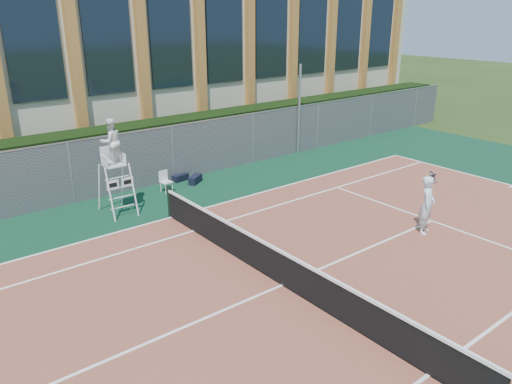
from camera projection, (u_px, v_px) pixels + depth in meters
ground at (282, 286)px, 12.30m from camera, size 120.00×120.00×0.00m
apron at (257, 270)px, 13.03m from camera, size 36.00×20.00×0.01m
tennis_court at (282, 285)px, 12.29m from camera, size 23.77×10.97×0.02m
tennis_net at (283, 267)px, 12.11m from camera, size 0.10×11.30×1.10m
fence at (125, 163)px, 18.39m from camera, size 40.00×0.06×2.20m
hedge at (112, 156)px, 19.27m from camera, size 40.00×1.40×2.20m
building at (38, 60)px, 24.07m from camera, size 45.00×10.60×8.22m
steel_pole at (299, 110)px, 23.03m from camera, size 0.12×0.12×4.14m
umpire_chair at (111, 144)px, 15.98m from camera, size 0.90×1.39×3.24m
plastic_chair at (165, 180)px, 18.52m from camera, size 0.42×0.42×0.81m
sports_bag_near at (195, 179)px, 19.56m from camera, size 0.75×0.62×0.30m
sports_bag_far at (181, 178)px, 19.83m from camera, size 0.69×0.40×0.26m
tennis_player at (427, 205)px, 14.92m from camera, size 1.05×0.78×1.80m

